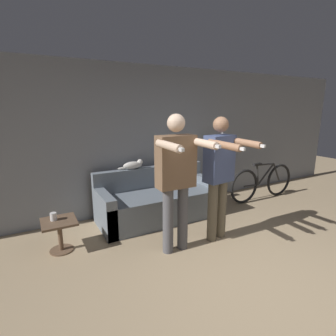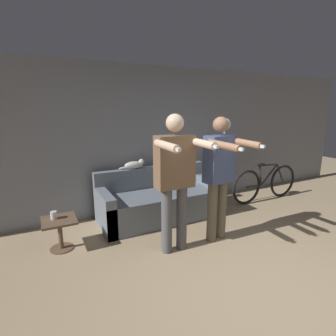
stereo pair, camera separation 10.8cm
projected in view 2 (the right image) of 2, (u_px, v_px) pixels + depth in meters
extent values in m
plane|color=tan|center=(266.00, 290.00, 2.76)|extent=(16.00, 16.00, 0.00)
cube|color=gray|center=(157.00, 139.00, 4.84)|extent=(10.00, 0.05, 2.60)
cube|color=slate|center=(161.00, 205.00, 4.50)|extent=(2.08, 0.85, 0.48)
cube|color=slate|center=(152.00, 177.00, 4.71)|extent=(2.08, 0.14, 0.37)
cube|color=slate|center=(105.00, 211.00, 4.06)|extent=(0.16, 0.85, 0.62)
cube|color=slate|center=(207.00, 193.00, 4.91)|extent=(0.16, 0.85, 0.62)
cylinder|color=#56565B|center=(167.00, 221.00, 3.40)|extent=(0.14, 0.14, 0.88)
cylinder|color=#56565B|center=(182.00, 218.00, 3.49)|extent=(0.14, 0.14, 0.88)
cube|color=brown|center=(175.00, 162.00, 3.27)|extent=(0.49, 0.23, 0.66)
sphere|color=beige|center=(175.00, 123.00, 3.16)|extent=(0.22, 0.22, 0.22)
cylinder|color=beige|center=(166.00, 146.00, 2.89)|extent=(0.10, 0.50, 0.10)
cube|color=white|center=(177.00, 149.00, 2.68)|extent=(0.04, 0.12, 0.04)
cylinder|color=beige|center=(202.00, 143.00, 3.09)|extent=(0.10, 0.50, 0.10)
cube|color=white|center=(214.00, 146.00, 2.88)|extent=(0.04, 0.12, 0.04)
cylinder|color=#6B604C|center=(212.00, 212.00, 3.70)|extent=(0.14, 0.14, 0.86)
cylinder|color=#6B604C|center=(221.00, 209.00, 3.81)|extent=(0.14, 0.14, 0.86)
cube|color=#475684|center=(219.00, 159.00, 3.58)|extent=(0.44, 0.27, 0.65)
sphere|color=#9E7051|center=(221.00, 125.00, 3.48)|extent=(0.21, 0.21, 0.21)
cylinder|color=#9E7051|center=(223.00, 145.00, 3.22)|extent=(0.16, 0.51, 0.11)
cube|color=white|center=(239.00, 149.00, 3.02)|extent=(0.05, 0.13, 0.04)
cylinder|color=#9E7051|center=(244.00, 143.00, 3.44)|extent=(0.16, 0.51, 0.11)
cube|color=white|center=(261.00, 146.00, 3.24)|extent=(0.05, 0.13, 0.04)
ellipsoid|color=silver|center=(134.00, 165.00, 4.50)|extent=(0.33, 0.14, 0.13)
sphere|color=silver|center=(141.00, 162.00, 4.55)|extent=(0.10, 0.10, 0.10)
ellipsoid|color=silver|center=(124.00, 168.00, 4.45)|extent=(0.18, 0.04, 0.04)
cone|color=silver|center=(141.00, 160.00, 4.52)|extent=(0.03, 0.03, 0.03)
cone|color=silver|center=(140.00, 160.00, 4.55)|extent=(0.03, 0.03, 0.03)
cylinder|color=#B2B2B7|center=(221.00, 206.00, 5.09)|extent=(0.27, 0.27, 0.02)
cylinder|color=#B2B2B7|center=(223.00, 168.00, 4.92)|extent=(0.03, 0.03, 1.52)
sphere|color=white|center=(225.00, 124.00, 4.73)|extent=(0.21, 0.21, 0.21)
cylinder|color=brown|center=(62.00, 248.00, 3.56)|extent=(0.30, 0.30, 0.02)
cylinder|color=brown|center=(60.00, 235.00, 3.52)|extent=(0.06, 0.06, 0.40)
cube|color=brown|center=(59.00, 220.00, 3.47)|extent=(0.44, 0.44, 0.03)
cylinder|color=white|center=(54.00, 215.00, 3.47)|extent=(0.08, 0.08, 0.10)
torus|color=black|center=(282.00, 181.00, 5.59)|extent=(0.70, 0.05, 0.70)
torus|color=black|center=(247.00, 187.00, 5.14)|extent=(0.70, 0.05, 0.70)
cylinder|color=#282828|center=(269.00, 175.00, 5.36)|extent=(0.44, 0.04, 0.43)
cylinder|color=#282828|center=(260.00, 176.00, 5.25)|extent=(0.11, 0.04, 0.42)
cylinder|color=#282828|center=(269.00, 165.00, 5.30)|extent=(0.49, 0.04, 0.05)
cylinder|color=#282828|center=(254.00, 186.00, 5.23)|extent=(0.38, 0.04, 0.05)
cylinder|color=#282828|center=(280.00, 173.00, 5.50)|extent=(0.24, 0.04, 0.40)
cube|color=black|center=(260.00, 165.00, 5.18)|extent=(0.20, 0.07, 0.04)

